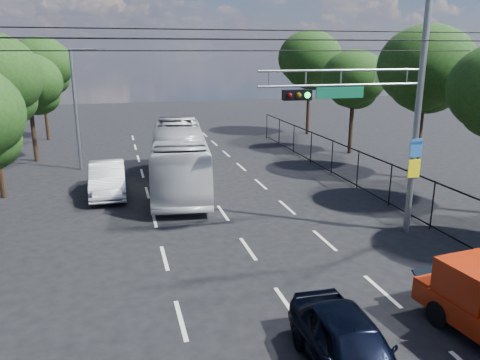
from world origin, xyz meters
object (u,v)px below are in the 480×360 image
object	(u,v)px
navy_hatchback	(350,347)
white_van	(107,179)
signal_mast	(390,99)
white_bus	(179,157)

from	to	relation	value
navy_hatchback	white_van	bearing A→B (deg)	110.31
navy_hatchback	white_van	distance (m)	16.23
navy_hatchback	white_van	size ratio (longest dim) A/B	0.87
signal_mast	navy_hatchback	xyz separation A→B (m)	(-5.05, -7.13, -4.54)
navy_hatchback	white_bus	distance (m)	16.13
navy_hatchback	white_van	xyz separation A→B (m)	(-5.12, 15.40, 0.08)
signal_mast	white_van	size ratio (longest dim) A/B	1.98
signal_mast	white_van	distance (m)	13.84
white_bus	white_van	size ratio (longest dim) A/B	2.32
navy_hatchback	white_bus	size ratio (longest dim) A/B	0.37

